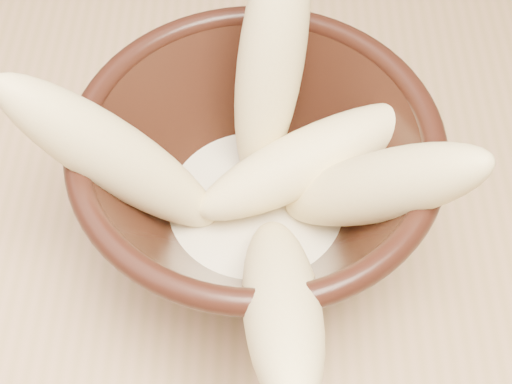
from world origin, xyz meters
TOP-DOWN VIEW (x-y plane):
  - table at (0.00, 0.00)m, footprint 1.20×0.80m
  - bowl at (-0.23, -0.12)m, footprint 0.23×0.23m
  - milk_puddle at (-0.23, -0.12)m, footprint 0.13×0.13m
  - banana_upright at (-0.22, -0.06)m, footprint 0.07×0.11m
  - banana_left at (-0.32, -0.13)m, footprint 0.14×0.05m
  - banana_right at (-0.16, -0.14)m, footprint 0.15×0.10m
  - banana_across at (-0.20, -0.11)m, footprint 0.16×0.10m
  - banana_front at (-0.22, -0.21)m, footprint 0.05×0.18m

SIDE VIEW (x-z plane):
  - table at x=0.00m, z-range 0.30..1.05m
  - milk_puddle at x=-0.23m, z-range 0.78..0.80m
  - bowl at x=-0.23m, z-range 0.76..0.89m
  - banana_across at x=-0.20m, z-range 0.80..0.87m
  - banana_front at x=-0.22m, z-range 0.78..0.92m
  - banana_right at x=-0.16m, z-range 0.78..0.93m
  - banana_left at x=-0.32m, z-range 0.78..0.95m
  - banana_upright at x=-0.22m, z-range 0.79..0.97m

